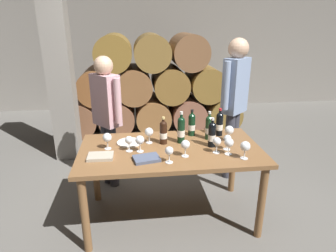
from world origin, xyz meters
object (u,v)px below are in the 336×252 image
(sommelier_presenting, at_px, (235,97))
(wine_bottle_1, at_px, (209,127))
(wine_glass_4, at_px, (185,145))
(dining_table, at_px, (170,157))
(tasting_notebook, at_px, (100,156))
(wine_glass_3, at_px, (217,142))
(wine_glass_2, at_px, (107,138))
(wine_bottle_4, at_px, (181,130))
(wine_glass_5, at_px, (229,143))
(wine_bottle_3, at_px, (192,124))
(wine_glass_0, at_px, (245,147))
(wine_glass_10, at_px, (129,141))
(wine_glass_1, at_px, (229,131))
(wine_bottle_5, at_px, (163,132))
(wine_glass_7, at_px, (140,140))
(wine_bottle_0, at_px, (219,124))
(serving_plate, at_px, (129,142))
(taster_seated_left, at_px, (107,112))
(leather_ledger, at_px, (146,159))
(wine_glass_8, at_px, (149,132))
(wine_glass_6, at_px, (169,151))
(wine_glass_9, at_px, (227,139))
(wine_bottle_2, at_px, (212,134))

(sommelier_presenting, bearing_deg, wine_bottle_1, -128.34)
(wine_glass_4, bearing_deg, wine_bottle_1, 50.66)
(dining_table, height_order, tasting_notebook, tasting_notebook)
(wine_glass_3, bearing_deg, wine_glass_2, 168.37)
(wine_bottle_4, distance_m, wine_glass_5, 0.49)
(wine_bottle_3, relative_size, wine_glass_0, 1.73)
(wine_glass_4, xyz_separation_m, wine_glass_10, (-0.49, 0.17, -0.00))
(wine_glass_1, distance_m, wine_glass_4, 0.56)
(dining_table, relative_size, wine_bottle_5, 6.26)
(wine_bottle_1, relative_size, wine_bottle_3, 1.04)
(wine_bottle_4, height_order, wine_glass_1, wine_bottle_4)
(wine_glass_7, bearing_deg, wine_bottle_5, 35.24)
(wine_glass_2, bearing_deg, wine_bottle_0, 10.85)
(wine_glass_2, bearing_deg, wine_glass_7, -17.86)
(serving_plate, bearing_deg, wine_bottle_0, 6.33)
(wine_glass_5, relative_size, tasting_notebook, 0.71)
(wine_bottle_3, distance_m, wine_glass_5, 0.55)
(wine_bottle_5, xyz_separation_m, taster_seated_left, (-0.58, 0.60, 0.04))
(wine_bottle_0, height_order, wine_glass_10, wine_bottle_0)
(dining_table, xyz_separation_m, tasting_notebook, (-0.63, -0.13, 0.11))
(wine_glass_10, bearing_deg, wine_glass_4, -18.97)
(leather_ledger, bearing_deg, taster_seated_left, 100.98)
(wine_glass_8, relative_size, sommelier_presenting, 0.09)
(wine_glass_3, height_order, wine_glass_6, wine_glass_3)
(wine_bottle_3, bearing_deg, wine_glass_4, -107.24)
(wine_bottle_1, xyz_separation_m, wine_glass_3, (-0.01, -0.33, -0.02))
(wine_bottle_5, distance_m, tasting_notebook, 0.64)
(wine_glass_6, xyz_separation_m, wine_glass_7, (-0.24, 0.25, 0.01))
(wine_glass_1, bearing_deg, wine_glass_9, -112.11)
(wine_bottle_4, height_order, serving_plate, wine_bottle_4)
(wine_bottle_4, xyz_separation_m, wine_glass_3, (0.28, -0.27, -0.03))
(tasting_notebook, relative_size, sommelier_presenting, 0.13)
(wine_glass_2, bearing_deg, wine_bottle_4, 5.69)
(wine_bottle_1, bearing_deg, tasting_notebook, -163.20)
(wine_glass_9, bearing_deg, wine_bottle_3, 122.66)
(wine_glass_0, height_order, wine_glass_10, wine_glass_0)
(wine_bottle_3, relative_size, wine_glass_2, 1.78)
(wine_glass_0, distance_m, wine_glass_4, 0.51)
(wine_bottle_5, bearing_deg, wine_glass_1, -2.21)
(wine_glass_0, bearing_deg, dining_table, 154.20)
(wine_bottle_1, xyz_separation_m, wine_bottle_3, (-0.15, 0.12, -0.00))
(wine_bottle_3, relative_size, wine_glass_9, 1.91)
(wine_glass_1, relative_size, wine_glass_2, 1.04)
(dining_table, bearing_deg, wine_glass_7, -171.56)
(wine_bottle_1, bearing_deg, dining_table, -156.05)
(wine_glass_6, relative_size, wine_glass_7, 0.93)
(wine_bottle_2, relative_size, sommelier_presenting, 0.17)
(wine_glass_3, relative_size, wine_glass_10, 1.02)
(wine_bottle_0, xyz_separation_m, wine_bottle_1, (-0.13, -0.09, -0.00))
(wine_glass_8, bearing_deg, leather_ledger, -97.00)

